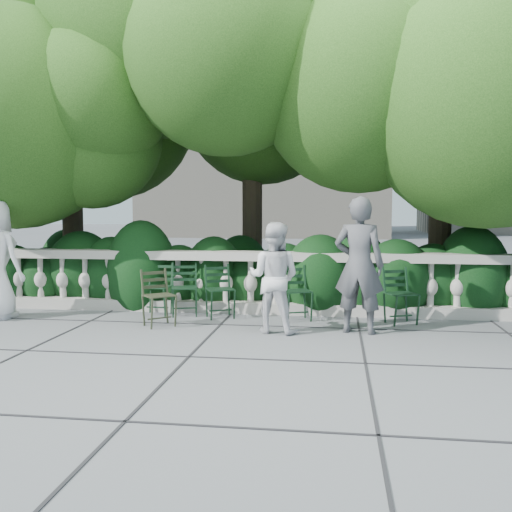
# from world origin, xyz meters

# --- Properties ---
(ground) EXTENTS (90.00, 90.00, 0.00)m
(ground) POSITION_xyz_m (0.00, 0.00, 0.00)
(ground) COLOR #595B61
(ground) RESTS_ON ground
(balustrade) EXTENTS (12.00, 0.44, 1.00)m
(balustrade) POSITION_xyz_m (0.00, 1.80, 0.49)
(balustrade) COLOR #9E998E
(balustrade) RESTS_ON ground
(shrub_hedge) EXTENTS (15.00, 2.60, 1.70)m
(shrub_hedge) POSITION_xyz_m (0.00, 3.00, 0.00)
(shrub_hedge) COLOR black
(shrub_hedge) RESTS_ON ground
(tree_canopy) EXTENTS (15.04, 6.52, 6.78)m
(tree_canopy) POSITION_xyz_m (0.69, 3.19, 3.96)
(tree_canopy) COLOR #3F3023
(tree_canopy) RESTS_ON ground
(chair_a) EXTENTS (0.46, 0.50, 0.84)m
(chair_a) POSITION_xyz_m (-1.66, 1.28, 0.00)
(chair_a) COLOR black
(chair_a) RESTS_ON ground
(chair_b) EXTENTS (0.60, 0.62, 0.84)m
(chair_b) POSITION_xyz_m (-0.54, 1.18, 0.00)
(chair_b) COLOR black
(chair_b) RESTS_ON ground
(chair_c) EXTENTS (0.55, 0.58, 0.84)m
(chair_c) POSITION_xyz_m (-1.16, 1.27, 0.00)
(chair_c) COLOR black
(chair_c) RESTS_ON ground
(chair_d) EXTENTS (0.59, 0.61, 0.84)m
(chair_d) POSITION_xyz_m (2.18, 1.11, 0.00)
(chair_d) COLOR black
(chair_d) RESTS_ON ground
(chair_e) EXTENTS (0.58, 0.61, 0.84)m
(chair_e) POSITION_xyz_m (0.64, 1.16, 0.00)
(chair_e) COLOR black
(chair_e) RESTS_ON ground
(chair_weathered) EXTENTS (0.64, 0.65, 0.84)m
(chair_weathered) POSITION_xyz_m (-1.26, 0.47, 0.00)
(chair_weathered) COLOR black
(chair_weathered) RESTS_ON ground
(person_woman_grey) EXTENTS (0.76, 0.57, 1.86)m
(person_woman_grey) POSITION_xyz_m (1.48, 0.56, 0.93)
(person_woman_grey) COLOR #45464A
(person_woman_grey) RESTS_ON ground
(person_casual_man) EXTENTS (0.85, 0.73, 1.52)m
(person_casual_man) POSITION_xyz_m (0.33, 0.44, 0.76)
(person_casual_man) COLOR silver
(person_casual_man) RESTS_ON ground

